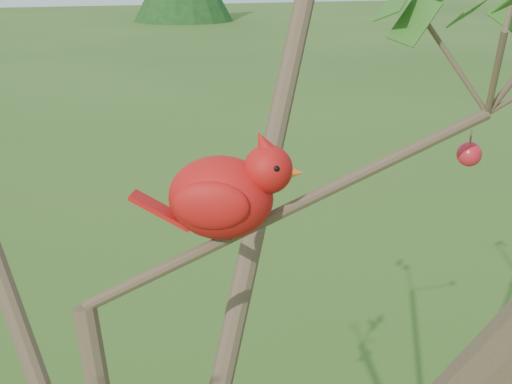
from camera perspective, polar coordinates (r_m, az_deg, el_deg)
crabapple_tree at (r=0.87m, az=-8.79°, el=-1.97°), size 2.35×2.05×2.95m
cardinal at (r=1.00m, az=-2.38°, el=-0.11°), size 0.24×0.16×0.17m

